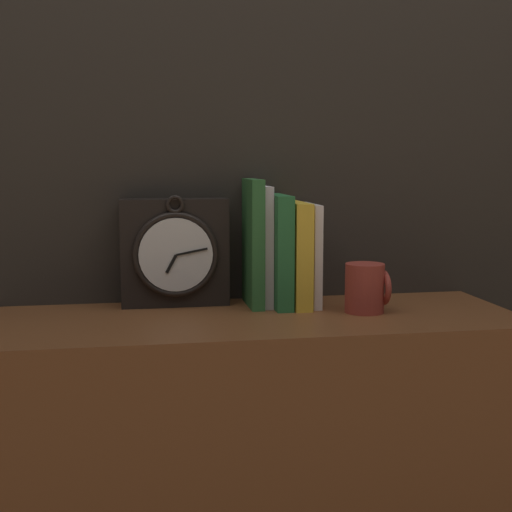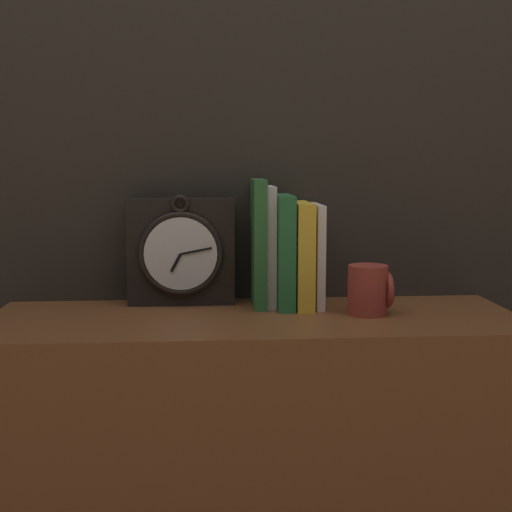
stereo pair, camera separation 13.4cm
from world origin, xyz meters
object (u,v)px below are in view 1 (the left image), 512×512
object	(u,v)px
book_slot2_green	(278,251)
book_slot3_yellow	(296,254)
clock	(175,252)
book_slot0_green	(253,243)
book_slot1_white	(264,246)
book_slot4_white	(310,254)
mug	(366,288)

from	to	relation	value
book_slot2_green	book_slot3_yellow	size ratio (longest dim) A/B	1.07
clock	book_slot2_green	xyz separation A→B (m)	(0.21, -0.04, 0.00)
book_slot0_green	clock	bearing A→B (deg)	169.87
book_slot1_white	book_slot2_green	world-z (taller)	book_slot1_white
book_slot4_white	book_slot3_yellow	bearing A→B (deg)	-166.61
clock	book_slot3_yellow	world-z (taller)	clock
book_slot0_green	book_slot2_green	world-z (taller)	book_slot0_green
book_slot0_green	mug	xyz separation A→B (m)	(0.21, -0.10, -0.08)
book_slot1_white	mug	world-z (taller)	book_slot1_white
clock	book_slot3_yellow	bearing A→B (deg)	-9.59
book_slot1_white	book_slot4_white	bearing A→B (deg)	-6.57
book_slot1_white	book_slot4_white	xyz separation A→B (m)	(0.10, -0.01, -0.02)
book_slot0_green	book_slot1_white	distance (m)	0.02
book_slot1_white	book_slot2_green	xyz separation A→B (m)	(0.03, -0.02, -0.01)
book_slot1_white	book_slot3_yellow	size ratio (longest dim) A/B	1.15
book_slot4_white	mug	world-z (taller)	book_slot4_white
book_slot3_yellow	mug	xyz separation A→B (m)	(0.12, -0.09, -0.06)
book_slot0_green	book_slot3_yellow	xyz separation A→B (m)	(0.09, -0.01, -0.02)
clock	book_slot4_white	distance (m)	0.28
clock	mug	size ratio (longest dim) A/B	2.37
book_slot2_green	book_slot4_white	world-z (taller)	book_slot2_green
book_slot0_green	book_slot4_white	distance (m)	0.12
book_slot4_white	mug	bearing A→B (deg)	-47.37
mug	book_slot1_white	bearing A→B (deg)	149.75
clock	book_slot2_green	distance (m)	0.21
clock	book_slot4_white	xyz separation A→B (m)	(0.28, -0.03, -0.01)
book_slot4_white	book_slot0_green	bearing A→B (deg)	177.19
clock	book_slot1_white	world-z (taller)	book_slot1_white
book_slot2_green	clock	bearing A→B (deg)	169.35
book_slot4_white	book_slot1_white	bearing A→B (deg)	173.43
book_slot2_green	book_slot3_yellow	xyz separation A→B (m)	(0.04, -0.00, -0.01)
clock	book_slot0_green	distance (m)	0.16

